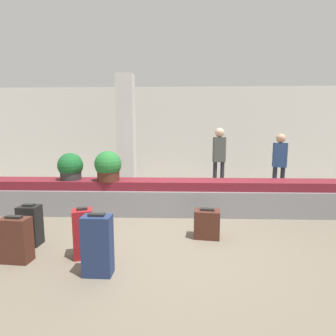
# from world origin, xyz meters

# --- Properties ---
(ground_plane) EXTENTS (18.00, 18.00, 0.00)m
(ground_plane) POSITION_xyz_m (0.00, 0.00, 0.00)
(ground_plane) COLOR #6B6051
(back_wall) EXTENTS (18.00, 0.06, 3.20)m
(back_wall) POSITION_xyz_m (0.00, 5.22, 1.60)
(back_wall) COLOR silver
(back_wall) RESTS_ON ground_plane
(carousel) EXTENTS (8.02, 0.74, 0.69)m
(carousel) POSITION_xyz_m (0.00, 1.27, 0.33)
(carousel) COLOR gray
(carousel) RESTS_ON ground_plane
(pillar) EXTENTS (0.45, 0.45, 3.20)m
(pillar) POSITION_xyz_m (-1.22, 3.19, 1.60)
(pillar) COLOR silver
(pillar) RESTS_ON ground_plane
(suitcase_0) EXTENTS (0.30, 0.25, 0.63)m
(suitcase_0) POSITION_xyz_m (-2.00, -0.37, 0.30)
(suitcase_0) COLOR black
(suitcase_0) RESTS_ON ground_plane
(suitcase_1) EXTENTS (0.43, 0.32, 0.48)m
(suitcase_1) POSITION_xyz_m (0.66, -0.01, 0.23)
(suitcase_1) COLOR #472319
(suitcase_1) RESTS_ON ground_plane
(suitcase_2) EXTENTS (0.34, 0.21, 0.75)m
(suitcase_2) POSITION_xyz_m (-0.75, -1.15, 0.36)
(suitcase_2) COLOR navy
(suitcase_2) RESTS_ON ground_plane
(suitcase_3) EXTENTS (0.39, 0.24, 0.62)m
(suitcase_3) POSITION_xyz_m (-1.90, -0.88, 0.30)
(suitcase_3) COLOR #472319
(suitcase_3) RESTS_ON ground_plane
(suitcase_4) EXTENTS (0.31, 0.29, 0.69)m
(suitcase_4) POSITION_xyz_m (-1.07, -0.72, 0.33)
(suitcase_4) COLOR maroon
(suitcase_4) RESTS_ON ground_plane
(potted_plant_0) EXTENTS (0.54, 0.54, 0.61)m
(potted_plant_0) POSITION_xyz_m (-1.21, 1.16, 0.98)
(potted_plant_0) COLOR #4C2319
(potted_plant_0) RESTS_ON carousel
(potted_plant_1) EXTENTS (0.51, 0.51, 0.55)m
(potted_plant_1) POSITION_xyz_m (-2.02, 1.26, 0.95)
(potted_plant_1) COLOR #2D2D2D
(potted_plant_1) RESTS_ON carousel
(traveler_0) EXTENTS (0.34, 0.25, 1.78)m
(traveler_0) POSITION_xyz_m (1.34, 3.17, 1.08)
(traveler_0) COLOR #282833
(traveler_0) RESTS_ON ground_plane
(traveler_1) EXTENTS (0.34, 0.23, 1.63)m
(traveler_1) POSITION_xyz_m (2.80, 2.69, 0.97)
(traveler_1) COLOR #282833
(traveler_1) RESTS_ON ground_plane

